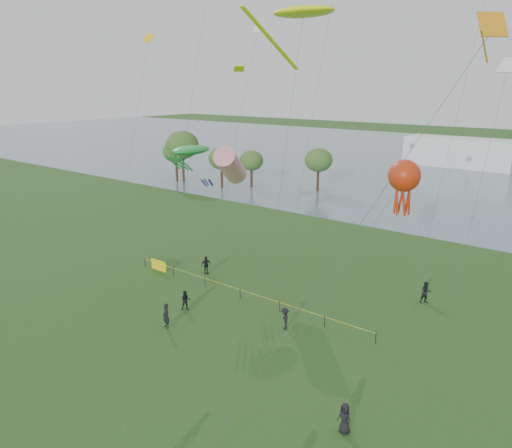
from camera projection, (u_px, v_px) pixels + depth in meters
The scene contains 16 objects.
ground_plane at pixel (145, 400), 27.74m from camera, with size 400.00×400.00×0.00m, color #1A3C13.
pavilion_left at pixel (460, 152), 105.80m from camera, with size 22.00×8.00×6.00m, color silver.
trees at pixel (217, 153), 85.73m from camera, with size 29.39×13.12×9.06m.
fence at pixel (188, 275), 44.49m from camera, with size 24.07×0.07×1.05m.
spectator_a at pixel (186, 300), 38.69m from camera, with size 0.76×0.59×1.56m, color black.
spectator_b at pixel (285, 319), 35.60m from camera, with size 1.04×0.60×1.61m, color black.
spectator_c at pixel (206, 265), 46.08m from camera, with size 0.99×0.41×1.69m, color black.
spectator_d at pixel (345, 418), 24.99m from camera, with size 0.80×0.52×1.63m, color black.
spectator_f at pixel (166, 316), 35.79m from camera, with size 0.67×0.44×1.85m, color black.
spectator_g at pixel (426, 293), 39.81m from camera, with size 0.88×0.68×1.81m, color black.
kite_stingray at pixel (303, 13), 39.62m from camera, with size 5.96×11.07×22.94m.
kite_windsock at pixel (230, 165), 44.99m from camera, with size 4.36×5.27×11.88m.
kite_creature at pixel (191, 150), 45.76m from camera, with size 2.36×5.84×11.53m.
kite_octopus at pixel (404, 177), 36.33m from camera, with size 4.21×10.67×11.71m.
kite_delta at pixel (472, 56), 22.39m from camera, with size 7.70×14.56×20.15m.
small_kites at pixel (296, 3), 39.18m from camera, with size 33.44×11.68×8.82m.
Camera 1 is at (19.79, -15.00, 16.96)m, focal length 35.00 mm.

